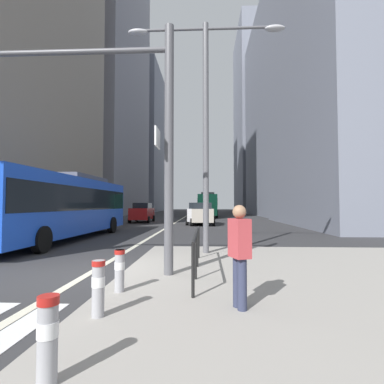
% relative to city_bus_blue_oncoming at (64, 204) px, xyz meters
% --- Properties ---
extents(ground_plane, '(160.00, 160.00, 0.00)m').
position_rel_city_bus_blue_oncoming_xyz_m(ground_plane, '(4.15, 13.05, -1.84)').
color(ground_plane, '#303033').
extents(median_island, '(9.00, 10.00, 0.15)m').
position_rel_city_bus_blue_oncoming_xyz_m(median_island, '(9.65, -7.95, -1.76)').
color(median_island, gray).
rests_on(median_island, ground).
extents(lane_centre_line, '(0.20, 80.00, 0.01)m').
position_rel_city_bus_blue_oncoming_xyz_m(lane_centre_line, '(4.15, 23.05, -1.83)').
color(lane_centre_line, beige).
rests_on(lane_centre_line, ground).
extents(office_tower_left_mid, '(13.00, 24.66, 48.88)m').
position_rel_city_bus_blue_oncoming_xyz_m(office_tower_left_mid, '(-11.85, 37.37, 22.60)').
color(office_tower_left_mid, gray).
rests_on(office_tower_left_mid, ground).
extents(office_tower_left_far, '(13.96, 19.22, 37.21)m').
position_rel_city_bus_blue_oncoming_xyz_m(office_tower_left_far, '(-11.85, 62.81, 16.77)').
color(office_tower_left_far, slate).
rests_on(office_tower_left_far, ground).
extents(office_tower_right_mid, '(11.86, 22.74, 32.51)m').
position_rel_city_bus_blue_oncoming_xyz_m(office_tower_right_mid, '(21.15, 34.50, 14.42)').
color(office_tower_right_mid, slate).
rests_on(office_tower_right_mid, ground).
extents(office_tower_right_far, '(12.50, 20.31, 44.61)m').
position_rel_city_bus_blue_oncoming_xyz_m(office_tower_right_far, '(21.15, 58.38, 20.47)').
color(office_tower_right_far, slate).
rests_on(office_tower_right_far, ground).
extents(city_bus_blue_oncoming, '(2.86, 12.14, 3.40)m').
position_rel_city_bus_blue_oncoming_xyz_m(city_bus_blue_oncoming, '(0.00, 0.00, 0.00)').
color(city_bus_blue_oncoming, blue).
rests_on(city_bus_blue_oncoming, ground).
extents(city_bus_red_receding, '(2.89, 10.97, 3.40)m').
position_rel_city_bus_blue_oncoming_xyz_m(city_bus_red_receding, '(7.47, 28.25, -0.00)').
color(city_bus_red_receding, '#198456').
rests_on(city_bus_red_receding, ground).
extents(car_oncoming_mid, '(2.11, 4.49, 1.94)m').
position_rel_city_bus_blue_oncoming_xyz_m(car_oncoming_mid, '(0.76, 15.04, -0.85)').
color(car_oncoming_mid, maroon).
rests_on(car_oncoming_mid, ground).
extents(car_receding_near, '(2.09, 4.28, 1.94)m').
position_rel_city_bus_blue_oncoming_xyz_m(car_receding_near, '(6.88, 11.35, -0.85)').
color(car_receding_near, '#B2A899').
rests_on(car_receding_near, ground).
extents(car_receding_far, '(2.16, 4.14, 1.94)m').
position_rel_city_bus_blue_oncoming_xyz_m(car_receding_far, '(6.40, 12.28, -0.85)').
color(car_receding_far, silver).
rests_on(car_receding_far, ground).
extents(traffic_signal_gantry, '(6.36, 0.65, 6.00)m').
position_rel_city_bus_blue_oncoming_xyz_m(traffic_signal_gantry, '(4.17, -7.66, 2.29)').
color(traffic_signal_gantry, '#515156').
rests_on(traffic_signal_gantry, median_island).
extents(street_lamp_post, '(5.50, 0.32, 8.00)m').
position_rel_city_bus_blue_oncoming_xyz_m(street_lamp_post, '(7.18, -4.48, 3.45)').
color(street_lamp_post, '#56565B').
rests_on(street_lamp_post, median_island).
extents(bollard_front, '(0.20, 0.20, 0.81)m').
position_rel_city_bus_blue_oncoming_xyz_m(bollard_front, '(5.73, -11.95, -1.24)').
color(bollard_front, '#99999E').
rests_on(bollard_front, median_island).
extents(bollard_left, '(0.20, 0.20, 0.82)m').
position_rel_city_bus_blue_oncoming_xyz_m(bollard_left, '(5.60, -10.31, -1.23)').
color(bollard_left, '#99999E').
rests_on(bollard_left, median_island).
extents(bollard_right, '(0.20, 0.20, 0.79)m').
position_rel_city_bus_blue_oncoming_xyz_m(bollard_right, '(5.55, -9.06, -1.25)').
color(bollard_right, '#99999E').
rests_on(bollard_right, median_island).
extents(pedestrian_railing, '(0.06, 3.96, 0.98)m').
position_rel_city_bus_blue_oncoming_xyz_m(pedestrian_railing, '(6.95, -7.40, -0.97)').
color(pedestrian_railing, black).
rests_on(pedestrian_railing, median_island).
extents(pedestrian_waiting, '(0.36, 0.44, 1.64)m').
position_rel_city_bus_blue_oncoming_xyz_m(pedestrian_waiting, '(7.72, -9.86, -0.78)').
color(pedestrian_waiting, '#2D334C').
rests_on(pedestrian_waiting, median_island).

